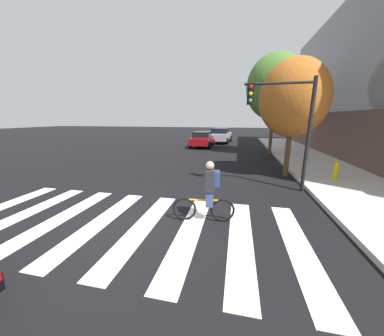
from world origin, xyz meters
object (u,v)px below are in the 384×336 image
sedan_far (220,135)px  street_tree_mid (275,87)px  cyclist (208,192)px  fire_hydrant (336,170)px  sedan_mid (202,139)px  traffic_light_near (286,116)px  street_tree_near (293,99)px

sedan_far → street_tree_mid: (4.50, -7.02, 4.16)m
cyclist → fire_hydrant: (5.00, 4.76, -0.31)m
sedan_far → cyclist: size_ratio=2.92×
sedan_mid → fire_hydrant: bearing=-53.2°
sedan_mid → sedan_far: sedan_far is taller
sedan_mid → cyclist: 15.25m
street_tree_mid → traffic_light_near: bearing=-95.3°
sedan_mid → street_tree_mid: (5.92, -2.95, 4.25)m
traffic_light_near → fire_hydrant: (2.58, 1.57, -2.33)m
sedan_mid → street_tree_near: size_ratio=0.81×
sedan_mid → traffic_light_near: size_ratio=1.04×
sedan_mid → cyclist: size_ratio=2.56×
traffic_light_near → sedan_mid: bearing=113.3°
sedan_mid → street_tree_mid: 7.87m
traffic_light_near → fire_hydrant: 3.82m
fire_hydrant → street_tree_near: (-1.90, 0.68, 3.11)m
cyclist → fire_hydrant: bearing=43.6°
sedan_far → traffic_light_near: size_ratio=1.18×
cyclist → traffic_light_near: 4.47m
cyclist → sedan_mid: bearing=100.1°
sedan_far → traffic_light_near: (3.67, -15.90, 2.00)m
sedan_mid → traffic_light_near: (5.10, -11.83, 2.09)m
traffic_light_near → fire_hydrant: traffic_light_near is taller
traffic_light_near → sedan_far: bearing=103.0°
fire_hydrant → street_tree_near: 3.71m
sedan_far → sedan_mid: bearing=-109.3°
traffic_light_near → street_tree_near: (0.68, 2.25, 0.78)m
sedan_mid → street_tree_mid: bearing=-26.5°
cyclist → street_tree_near: 6.85m
sedan_far → street_tree_near: bearing=-72.3°
cyclist → street_tree_near: street_tree_near is taller
street_tree_near → traffic_light_near: bearing=-106.8°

